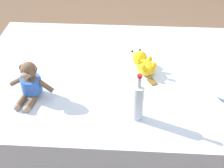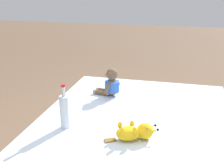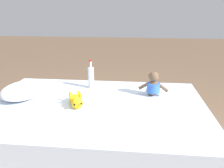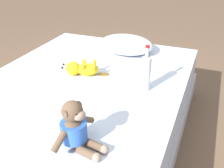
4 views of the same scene
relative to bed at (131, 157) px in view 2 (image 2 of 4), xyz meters
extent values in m
cube|color=silver|center=(0.00, 0.00, 0.11)|extent=(1.33, 1.93, 0.24)
ellipsoid|color=brown|center=(0.26, -0.52, 0.30)|extent=(0.12, 0.13, 0.15)
cylinder|color=blue|center=(0.26, -0.52, 0.31)|extent=(0.14, 0.14, 0.09)
sphere|color=brown|center=(0.26, -0.52, 0.42)|extent=(0.10, 0.10, 0.10)
ellipsoid|color=gray|center=(0.30, -0.53, 0.41)|extent=(0.06, 0.07, 0.04)
sphere|color=black|center=(0.30, -0.51, 0.42)|extent=(0.01, 0.01, 0.01)
sphere|color=black|center=(0.30, -0.54, 0.42)|extent=(0.01, 0.01, 0.01)
cylinder|color=brown|center=(0.27, -0.47, 0.43)|extent=(0.03, 0.01, 0.03)
cylinder|color=brown|center=(0.25, -0.56, 0.43)|extent=(0.03, 0.01, 0.03)
cylinder|color=brown|center=(0.28, -0.42, 0.31)|extent=(0.05, 0.10, 0.08)
cylinder|color=brown|center=(0.25, -0.61, 0.31)|extent=(0.05, 0.10, 0.08)
cylinder|color=brown|center=(0.36, -0.51, 0.25)|extent=(0.11, 0.05, 0.04)
cylinder|color=brown|center=(0.35, -0.57, 0.25)|extent=(0.11, 0.05, 0.04)
sphere|color=gray|center=(0.41, -0.52, 0.25)|extent=(0.04, 0.04, 0.04)
sphere|color=gray|center=(0.40, -0.58, 0.25)|extent=(0.04, 0.04, 0.04)
ellipsoid|color=yellow|center=(-0.01, 0.17, 0.27)|extent=(0.18, 0.16, 0.08)
sphere|color=yellow|center=(-0.10, 0.13, 0.28)|extent=(0.10, 0.10, 0.10)
cone|color=yellow|center=(-0.13, 0.09, 0.29)|extent=(0.07, 0.05, 0.05)
sphere|color=black|center=(-0.16, 0.08, 0.30)|extent=(0.02, 0.02, 0.02)
cone|color=yellow|center=(-0.15, 0.14, 0.29)|extent=(0.07, 0.05, 0.05)
sphere|color=black|center=(-0.18, 0.13, 0.30)|extent=(0.02, 0.02, 0.02)
sphere|color=red|center=(-0.09, 0.10, 0.31)|extent=(0.02, 0.02, 0.02)
sphere|color=red|center=(-0.11, 0.16, 0.31)|extent=(0.02, 0.02, 0.02)
ellipsoid|color=yellow|center=(-0.02, 0.12, 0.31)|extent=(0.04, 0.04, 0.05)
ellipsoid|color=yellow|center=(-0.05, 0.20, 0.31)|extent=(0.04, 0.04, 0.05)
ellipsoid|color=yellow|center=(0.05, 0.15, 0.31)|extent=(0.04, 0.04, 0.05)
ellipsoid|color=yellow|center=(0.02, 0.22, 0.31)|extent=(0.04, 0.04, 0.05)
cube|color=brown|center=(0.10, 0.21, 0.23)|extent=(0.08, 0.07, 0.01)
cylinder|color=silver|center=(0.42, 0.11, 0.34)|extent=(0.06, 0.06, 0.22)
cylinder|color=silver|center=(0.42, 0.11, 0.48)|extent=(0.02, 0.02, 0.06)
cylinder|color=red|center=(0.42, 0.11, 0.52)|extent=(0.03, 0.03, 0.01)
camera|label=1|loc=(1.68, 0.05, 1.46)|focal=50.08mm
camera|label=2|loc=(-0.28, 1.71, 1.13)|focal=47.14mm
camera|label=3|loc=(-1.83, -0.34, 1.04)|focal=37.13mm
camera|label=4|loc=(0.78, -1.35, 1.06)|focal=43.00mm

